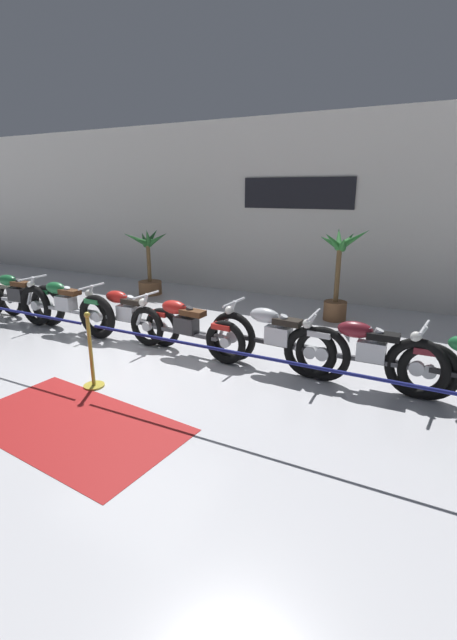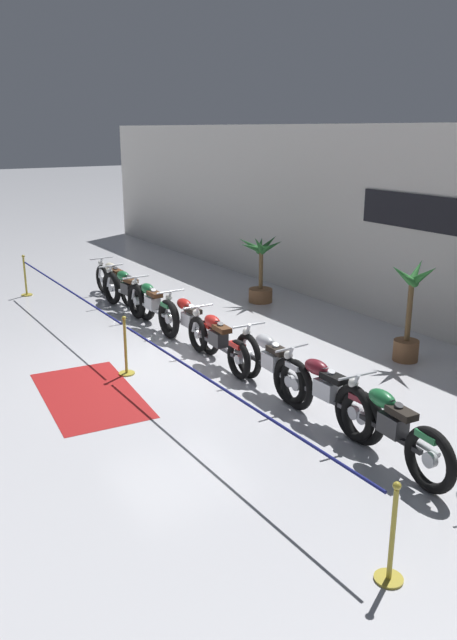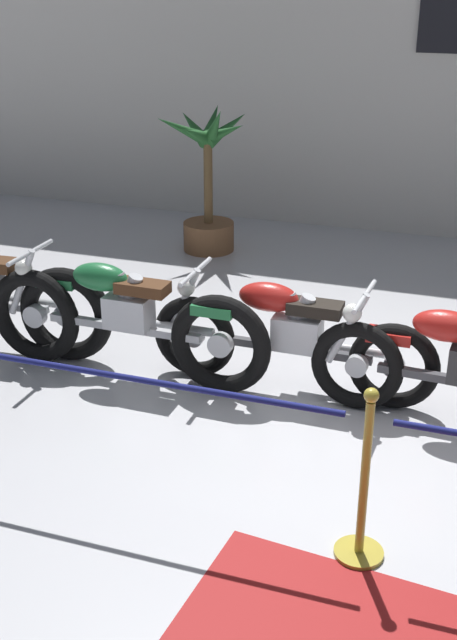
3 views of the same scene
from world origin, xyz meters
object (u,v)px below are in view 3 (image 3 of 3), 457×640
(motorcycle_green_2, at_px, (123,320))
(potted_palm_right_of_row, at_px, (208,185))
(stanchion_mid_left, at_px, (363,502))
(motorcycle_red_3, at_px, (289,337))
(stanchion_far_left, at_px, (96,391))

(motorcycle_green_2, distance_m, potted_palm_right_of_row, 3.20)
(stanchion_mid_left, bearing_deg, motorcycle_red_3, 116.91)
(stanchion_far_left, relative_size, stanchion_mid_left, 11.85)
(motorcycle_red_3, relative_size, stanchion_mid_left, 2.13)
(motorcycle_green_2, bearing_deg, stanchion_mid_left, -35.30)
(motorcycle_green_2, relative_size, stanchion_far_left, 0.19)
(motorcycle_green_2, relative_size, motorcycle_red_3, 1.08)
(motorcycle_red_3, distance_m, stanchion_far_left, 1.89)
(motorcycle_red_3, height_order, stanchion_mid_left, stanchion_mid_left)
(potted_palm_right_of_row, height_order, stanchion_mid_left, potted_palm_right_of_row)
(stanchion_far_left, bearing_deg, motorcycle_green_2, 110.95)
(motorcycle_red_3, distance_m, potted_palm_right_of_row, 3.47)
(motorcycle_red_3, bearing_deg, motorcycle_green_2, -172.05)
(motorcycle_green_2, height_order, stanchion_far_left, stanchion_far_left)
(stanchion_mid_left, bearing_deg, stanchion_far_left, 180.00)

